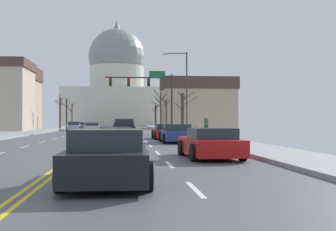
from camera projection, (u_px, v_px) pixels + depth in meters
ground at (101, 137)px, 38.05m from camera, size 20.00×180.00×0.20m
signal_gantry at (148, 88)px, 50.84m from camera, size 7.91×0.41×7.13m
street_lamp_right at (184, 85)px, 43.02m from camera, size 2.43×0.24×8.12m
capitol_building at (117, 85)px, 119.39m from camera, size 28.41×18.55×29.05m
sedan_near_00 at (122, 129)px, 47.27m from camera, size 2.06×4.40×1.18m
pickup_truck_near_01 at (124, 128)px, 41.49m from camera, size 2.28×5.64×1.60m
sedan_near_02 at (166, 132)px, 34.20m from camera, size 2.10×4.43×1.18m
sedan_near_03 at (176, 134)px, 28.71m from camera, size 2.10×4.47×1.21m
sedan_near_04 at (116, 139)px, 22.28m from camera, size 2.01×4.56×1.12m
sedan_near_05 at (210, 144)px, 16.89m from camera, size 2.14×4.46×1.17m
sedan_near_06 at (108, 158)px, 10.30m from camera, size 2.08×4.72×1.27m
sedan_oncoming_00 at (92, 127)px, 55.11m from camera, size 2.13×4.39×1.17m
sedan_oncoming_01 at (74, 126)px, 63.37m from camera, size 2.14×4.57×1.26m
sedan_oncoming_02 at (80, 126)px, 72.38m from camera, size 2.03×4.61×1.13m
flank_building_00 at (7, 98)px, 70.79m from camera, size 10.20×7.87×10.00m
flank_building_02 at (198, 102)px, 82.18m from camera, size 14.23×6.91×9.52m
bare_tree_00 at (156, 115)px, 84.37m from camera, size 1.56×2.66×4.80m
bare_tree_01 at (72, 114)px, 82.74m from camera, size 1.38×2.53×4.66m
bare_tree_02 at (160, 108)px, 72.89m from camera, size 2.92×1.51×6.48m
bare_tree_03 at (60, 112)px, 68.37m from camera, size 1.39×2.18×5.36m
bare_tree_04 at (166, 112)px, 67.73m from camera, size 1.38×2.14×5.03m
bare_tree_05 at (66, 112)px, 75.43m from camera, size 2.20×1.85×5.32m
bare_tree_06 at (183, 111)px, 46.58m from camera, size 2.47×1.02×4.48m
pedestrian_00 at (206, 125)px, 37.67m from camera, size 0.35×0.34×1.72m
bicycle_parked at (195, 131)px, 38.27m from camera, size 0.12×1.77×0.85m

